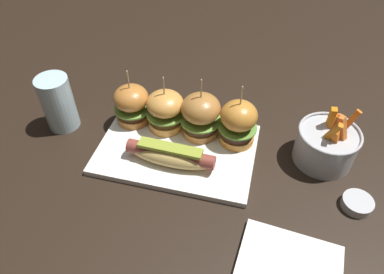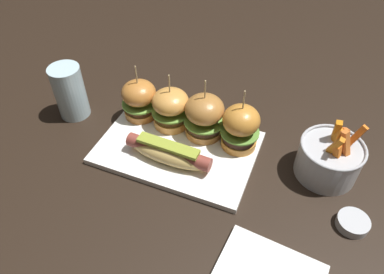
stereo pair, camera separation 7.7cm
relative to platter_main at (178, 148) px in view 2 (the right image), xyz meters
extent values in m
plane|color=black|center=(0.00, 0.00, -0.01)|extent=(3.00, 3.00, 0.00)
cube|color=white|center=(0.00, 0.00, 0.00)|extent=(0.35, 0.23, 0.01)
ellipsoid|color=tan|center=(0.00, -0.05, 0.03)|extent=(0.18, 0.06, 0.04)
cylinder|color=brown|center=(0.00, -0.05, 0.03)|extent=(0.19, 0.04, 0.03)
cube|color=olive|center=(0.00, -0.05, 0.05)|extent=(0.14, 0.03, 0.01)
cylinder|color=#B97230|center=(-0.13, 0.07, 0.02)|extent=(0.08, 0.08, 0.02)
cylinder|color=#452613|center=(-0.13, 0.07, 0.03)|extent=(0.07, 0.07, 0.02)
cylinder|color=#6B9E3D|center=(-0.13, 0.07, 0.04)|extent=(0.09, 0.09, 0.00)
ellipsoid|color=#B97230|center=(-0.13, 0.07, 0.07)|extent=(0.08, 0.08, 0.06)
cylinder|color=tan|center=(-0.13, 0.07, 0.12)|extent=(0.00, 0.00, 0.06)
cylinder|color=gold|center=(-0.04, 0.06, 0.02)|extent=(0.08, 0.08, 0.02)
cylinder|color=#422B12|center=(-0.04, 0.06, 0.04)|extent=(0.08, 0.08, 0.02)
cylinder|color=#6B9E3D|center=(-0.04, 0.06, 0.05)|extent=(0.09, 0.09, 0.00)
ellipsoid|color=gold|center=(-0.04, 0.06, 0.07)|extent=(0.09, 0.09, 0.05)
cylinder|color=tan|center=(-0.04, 0.06, 0.12)|extent=(0.00, 0.00, 0.06)
cylinder|color=#AA7135|center=(0.04, 0.06, 0.02)|extent=(0.09, 0.09, 0.02)
cylinder|color=#432B1D|center=(0.04, 0.06, 0.03)|extent=(0.08, 0.08, 0.02)
cylinder|color=#6B9E3D|center=(0.04, 0.06, 0.04)|extent=(0.09, 0.09, 0.00)
ellipsoid|color=#AA7135|center=(0.04, 0.06, 0.08)|extent=(0.09, 0.09, 0.06)
cylinder|color=tan|center=(0.04, 0.06, 0.12)|extent=(0.00, 0.00, 0.06)
cylinder|color=#C98131|center=(0.13, 0.06, 0.02)|extent=(0.08, 0.08, 0.02)
cylinder|color=#3C231B|center=(0.13, 0.06, 0.04)|extent=(0.07, 0.07, 0.02)
cylinder|color=#609338|center=(0.13, 0.06, 0.05)|extent=(0.09, 0.09, 0.00)
ellipsoid|color=#C98131|center=(0.13, 0.06, 0.08)|extent=(0.08, 0.08, 0.06)
cylinder|color=tan|center=(0.13, 0.06, 0.13)|extent=(0.00, 0.00, 0.06)
cylinder|color=#B7BABF|center=(0.32, 0.06, 0.03)|extent=(0.13, 0.13, 0.08)
torus|color=#B7BABF|center=(0.32, 0.06, 0.07)|extent=(0.13, 0.13, 0.01)
cube|color=orange|center=(0.31, 0.09, 0.08)|extent=(0.02, 0.03, 0.08)
cube|color=orange|center=(0.34, 0.07, 0.08)|extent=(0.05, 0.03, 0.09)
cube|color=orange|center=(0.32, 0.08, 0.07)|extent=(0.02, 0.02, 0.06)
cube|color=orange|center=(0.33, 0.04, 0.07)|extent=(0.03, 0.02, 0.06)
cube|color=orange|center=(0.34, 0.05, 0.08)|extent=(0.04, 0.02, 0.09)
cube|color=orange|center=(0.31, 0.04, 0.08)|extent=(0.03, 0.04, 0.08)
cube|color=orange|center=(0.33, 0.07, 0.07)|extent=(0.02, 0.04, 0.07)
cylinder|color=#B7BABF|center=(0.38, -0.06, 0.00)|extent=(0.06, 0.06, 0.02)
cylinder|color=beige|center=(0.38, -0.06, 0.01)|extent=(0.05, 0.05, 0.00)
cylinder|color=silver|center=(-0.29, 0.02, 0.06)|extent=(0.07, 0.07, 0.13)
camera|label=1|loc=(0.17, -0.53, 0.59)|focal=33.61mm
camera|label=2|loc=(0.24, -0.51, 0.59)|focal=33.61mm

